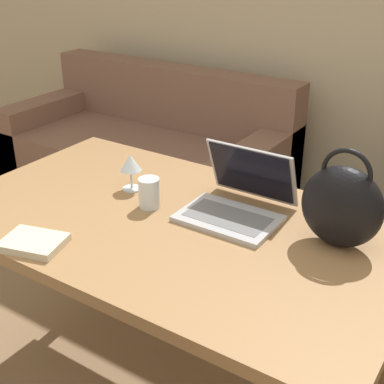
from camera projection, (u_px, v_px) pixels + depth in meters
dining_table at (172, 242)px, 1.76m from camera, size 1.49×0.88×0.77m
couch at (148, 156)px, 3.52m from camera, size 1.84×0.87×0.82m
laptop at (239, 196)px, 1.74m from camera, size 0.31×0.30×0.21m
drinking_glass at (149, 193)px, 1.78m from camera, size 0.07×0.07×0.10m
wine_glass at (131, 165)px, 1.88m from camera, size 0.08×0.08×0.13m
handbag at (342, 206)px, 1.53m from camera, size 0.24×0.14×0.30m
book at (33, 243)px, 1.57m from camera, size 0.21×0.17×0.02m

